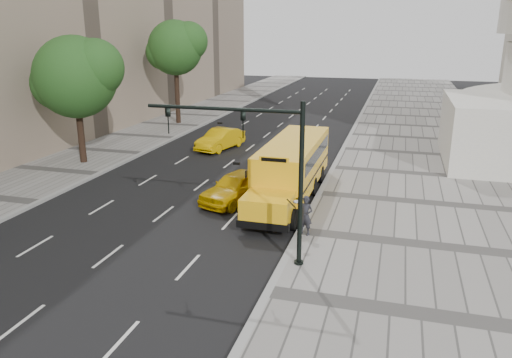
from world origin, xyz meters
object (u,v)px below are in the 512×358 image
(tree_c, at_px, (176,47))
(taxi_far, at_px, (220,139))
(traffic_signal, at_px, (264,162))
(school_bus, at_px, (292,164))
(tree_b, at_px, (76,76))
(pedestrian, at_px, (306,216))
(taxi_near, at_px, (237,187))

(tree_c, distance_m, taxi_far, 13.06)
(traffic_signal, bearing_deg, taxi_far, 114.94)
(taxi_far, bearing_deg, school_bus, -37.23)
(taxi_far, xyz_separation_m, traffic_signal, (8.24, -17.73, 3.31))
(tree_b, xyz_separation_m, traffic_signal, (15.59, -11.05, -1.78))
(school_bus, distance_m, taxi_far, 11.98)
(tree_c, height_order, traffic_signal, tree_c)
(tree_b, relative_size, pedestrian, 4.84)
(tree_c, bearing_deg, taxi_far, -49.73)
(tree_c, xyz_separation_m, taxi_far, (7.35, -8.68, -6.41))
(tree_b, xyz_separation_m, tree_c, (-0.01, 15.36, 1.32))
(pedestrian, relative_size, traffic_signal, 0.27)
(taxi_far, xyz_separation_m, pedestrian, (9.35, -14.84, 0.25))
(taxi_far, height_order, traffic_signal, traffic_signal)
(tree_b, height_order, taxi_far, tree_b)
(tree_c, distance_m, traffic_signal, 30.82)
(tree_c, height_order, taxi_near, tree_c)
(tree_c, relative_size, taxi_far, 2.04)
(taxi_far, height_order, pedestrian, pedestrian)
(taxi_near, xyz_separation_m, pedestrian, (4.38, -3.74, 0.22))
(school_bus, distance_m, taxi_near, 3.31)
(tree_c, height_order, pedestrian, tree_c)
(taxi_far, bearing_deg, tree_c, 143.83)
(school_bus, height_order, taxi_far, school_bus)
(pedestrian, bearing_deg, taxi_far, 137.41)
(school_bus, xyz_separation_m, taxi_far, (-7.55, 9.25, -0.99))
(taxi_far, bearing_deg, tree_b, -124.18)
(tree_c, distance_m, pedestrian, 29.50)
(taxi_far, distance_m, traffic_signal, 19.83)
(tree_b, bearing_deg, traffic_signal, -35.33)
(tree_b, bearing_deg, taxi_near, -19.75)
(tree_b, xyz_separation_m, taxi_far, (7.35, 6.68, -5.09))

